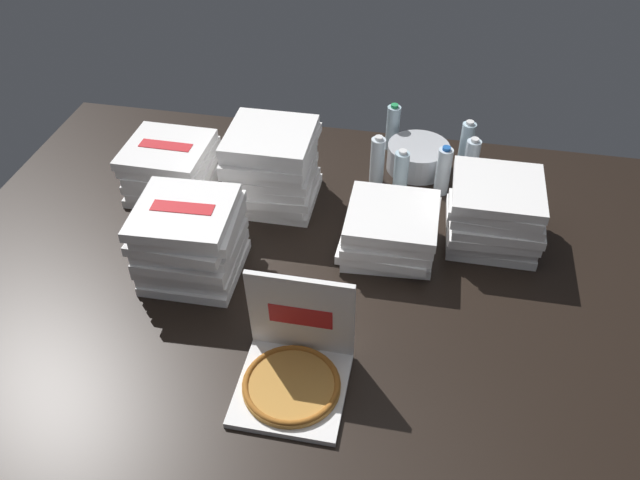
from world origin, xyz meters
name	(u,v)px	position (x,y,z in m)	size (l,w,h in m)	color
ground_plane	(313,283)	(0.00, 0.00, -0.01)	(3.20, 2.40, 0.02)	black
open_pizza_box	(294,367)	(0.04, -0.50, 0.07)	(0.37, 0.38, 0.39)	white
pizza_stack_right_mid	(495,212)	(0.70, 0.41, 0.14)	(0.40, 0.40, 0.29)	white
pizza_stack_right_far	(272,167)	(-0.29, 0.51, 0.18)	(0.40, 0.41, 0.37)	white
pizza_stack_left_mid	(172,168)	(-0.77, 0.50, 0.12)	(0.42, 0.41, 0.25)	white
pizza_stack_left_far	(389,230)	(0.28, 0.26, 0.10)	(0.40, 0.40, 0.21)	white
pizza_stack_right_near	(190,239)	(-0.49, -0.02, 0.16)	(0.41, 0.41, 0.33)	white
ice_bucket	(418,157)	(0.35, 0.90, 0.07)	(0.30, 0.30, 0.13)	#B7BABF
water_bottle_0	(443,171)	(0.48, 0.72, 0.12)	(0.07, 0.07, 0.25)	white
water_bottle_1	(471,162)	(0.60, 0.81, 0.12)	(0.07, 0.07, 0.25)	silver
water_bottle_2	(401,175)	(0.28, 0.65, 0.12)	(0.07, 0.07, 0.25)	silver
water_bottle_3	(393,128)	(0.20, 1.06, 0.12)	(0.07, 0.07, 0.25)	silver
water_bottle_4	(466,145)	(0.57, 0.97, 0.12)	(0.07, 0.07, 0.25)	silver
water_bottle_5	(377,160)	(0.16, 0.75, 0.12)	(0.07, 0.07, 0.25)	white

